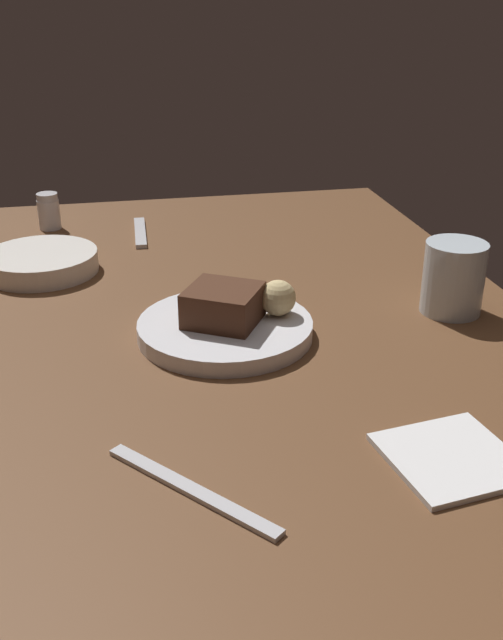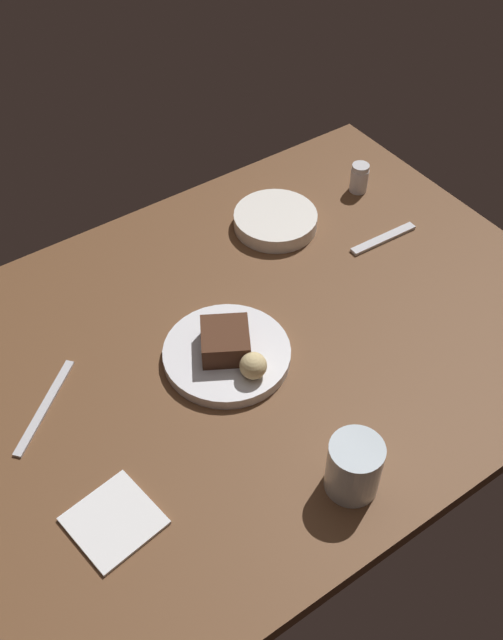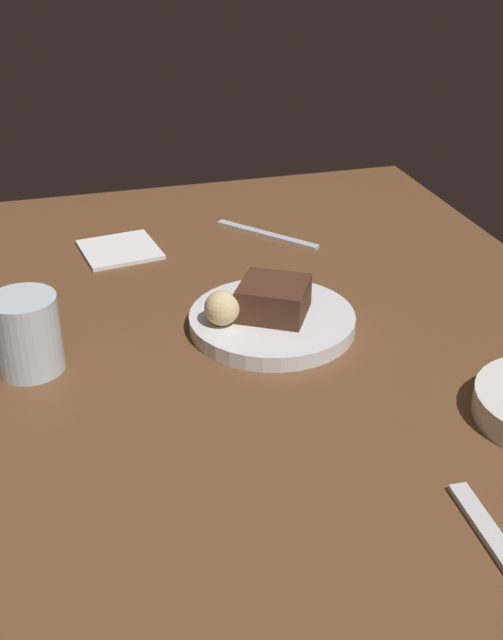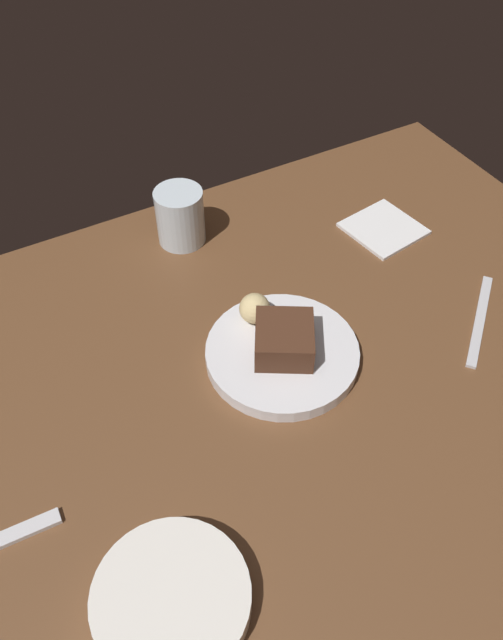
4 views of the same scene
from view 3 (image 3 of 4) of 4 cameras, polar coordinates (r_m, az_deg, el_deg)
dining_table at (r=100.21cm, az=2.70°, el=-2.09°), size 120.00×84.00×3.00cm
dessert_plate at (r=101.21cm, az=1.50°, el=-0.08°), size 21.34×21.34×2.03cm
chocolate_cake_slice at (r=99.82cm, az=1.61°, el=1.56°), size 10.97×11.13×4.35cm
bread_roll at (r=97.55cm, az=-2.15°, el=0.88°), size 4.44×4.44×4.44cm
water_glass at (r=94.65cm, az=-15.95°, el=-0.97°), size 7.89×7.89×9.40cm
dessert_spoon at (r=73.97cm, az=17.26°, el=-15.13°), size 15.06×2.39×0.70cm
butter_knife at (r=128.77cm, az=1.09°, el=6.22°), size 15.42×13.33×0.50cm
folded_napkin at (r=124.74cm, az=-9.51°, el=5.04°), size 12.92×12.83×0.60cm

